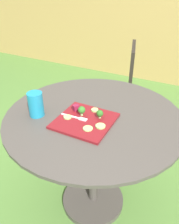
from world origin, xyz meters
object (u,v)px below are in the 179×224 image
(patio_chair, at_px, (118,84))
(salad_plate, at_px, (85,121))
(drinking_glass, at_px, (36,105))
(fork, at_px, (76,118))

(patio_chair, xyz_separation_m, salad_plate, (0.18, -1.01, 0.24))
(patio_chair, xyz_separation_m, drinking_glass, (-0.09, -1.07, 0.29))
(patio_chair, height_order, salad_plate, patio_chair)
(patio_chair, distance_m, fork, 1.05)
(patio_chair, bearing_deg, drinking_glass, -95.04)
(drinking_glass, bearing_deg, salad_plate, 12.58)
(patio_chair, height_order, drinking_glass, patio_chair)
(drinking_glass, height_order, fork, drinking_glass)
(salad_plate, xyz_separation_m, drinking_glass, (-0.27, -0.06, 0.05))
(fork, bearing_deg, patio_chair, 97.28)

